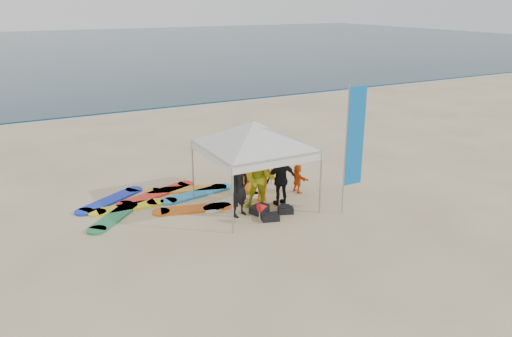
{
  "coord_description": "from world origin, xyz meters",
  "views": [
    {
      "loc": [
        -5.98,
        -10.09,
        6.11
      ],
      "look_at": [
        0.86,
        2.6,
        1.2
      ],
      "focal_mm": 35.0,
      "sensor_mm": 36.0,
      "label": 1
    }
  ],
  "objects": [
    {
      "name": "feather_flag",
      "position": [
        3.1,
        0.78,
        2.31
      ],
      "size": [
        0.66,
        0.04,
        3.91
      ],
      "color": "#A5A5A8",
      "rests_on": "ground"
    },
    {
      "name": "person_black_a",
      "position": [
        0.05,
        2.12,
        0.89
      ],
      "size": [
        0.76,
        0.64,
        1.77
      ],
      "primitive_type": "imported",
      "rotation": [
        0.0,
        0.0,
        0.4
      ],
      "color": "black",
      "rests_on": "ground"
    },
    {
      "name": "person_orange_b",
      "position": [
        1.0,
        3.58,
        0.87
      ],
      "size": [
        1.01,
        0.87,
        1.75
      ],
      "primitive_type": "imported",
      "rotation": [
        0.0,
        0.0,
        3.59
      ],
      "color": "orange",
      "rests_on": "ground"
    },
    {
      "name": "person_orange_a",
      "position": [
        1.21,
        2.86,
        0.82
      ],
      "size": [
        1.2,
        0.94,
        1.63
      ],
      "primitive_type": "imported",
      "rotation": [
        0.0,
        0.0,
        2.78
      ],
      "color": "orange",
      "rests_on": "ground"
    },
    {
      "name": "surfboard_spread",
      "position": [
        -1.54,
        4.21,
        0.03
      ],
      "size": [
        5.56,
        3.2,
        0.07
      ],
      "color": "red",
      "rests_on": "ground"
    },
    {
      "name": "canopy_tent",
      "position": [
        0.8,
        2.59,
        2.68
      ],
      "size": [
        4.09,
        4.09,
        3.08
      ],
      "color": "#A5A5A8",
      "rests_on": "ground"
    },
    {
      "name": "ground",
      "position": [
        0.0,
        0.0,
        0.0
      ],
      "size": [
        120.0,
        120.0,
        0.0
      ],
      "primitive_type": "plane",
      "color": "beige",
      "rests_on": "ground"
    },
    {
      "name": "person_seated",
      "position": [
        2.59,
        2.9,
        0.48
      ],
      "size": [
        0.36,
        0.92,
        0.96
      ],
      "primitive_type": "imported",
      "rotation": [
        0.0,
        0.0,
        1.66
      ],
      "color": "#E35914",
      "rests_on": "ground"
    },
    {
      "name": "person_yellow",
      "position": [
        0.84,
        2.35,
        0.93
      ],
      "size": [
        1.14,
        1.07,
        1.85
      ],
      "primitive_type": "imported",
      "rotation": [
        0.0,
        0.0,
        -0.56
      ],
      "color": "gold",
      "rests_on": "ground"
    },
    {
      "name": "shoreline_foam",
      "position": [
        0.0,
        18.2,
        0.0
      ],
      "size": [
        160.0,
        1.2,
        0.01
      ],
      "primitive_type": "cube",
      "color": "silver",
      "rests_on": "ground"
    },
    {
      "name": "gear_pile",
      "position": [
        0.92,
        1.73,
        0.1
      ],
      "size": [
        1.27,
        1.13,
        0.22
      ],
      "color": "black",
      "rests_on": "ground"
    },
    {
      "name": "person_black_b",
      "position": [
        1.56,
        2.25,
        0.84
      ],
      "size": [
        1.01,
        0.46,
        1.68
      ],
      "primitive_type": "imported",
      "rotation": [
        0.0,
        0.0,
        3.09
      ],
      "color": "black",
      "rests_on": "ground"
    },
    {
      "name": "ocean",
      "position": [
        0.0,
        60.0,
        0.04
      ],
      "size": [
        160.0,
        84.0,
        0.08
      ],
      "primitive_type": "cube",
      "color": "#0C2633",
      "rests_on": "ground"
    },
    {
      "name": "marker_pennant",
      "position": [
        0.4,
        1.32,
        0.49
      ],
      "size": [
        0.28,
        0.28,
        0.64
      ],
      "color": "#A5A5A8",
      "rests_on": "ground"
    }
  ]
}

